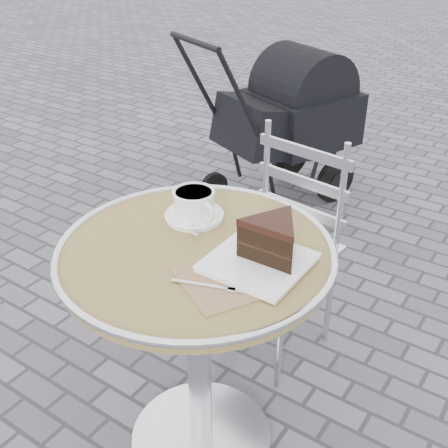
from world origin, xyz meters
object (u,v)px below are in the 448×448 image
Objects in this scene: cake_plate_set at (268,245)px; cafe_table at (197,300)px; cappuccino_set at (194,206)px; bistro_chair at (289,221)px; baby_stroller at (286,126)px.

cafe_table is at bearing -166.11° from cake_plate_set.
cappuccino_set is 0.54m from bistro_chair.
cappuccino_set is 0.17× the size of baby_stroller.
cafe_table is 1.95× the size of cake_plate_set.
cappuccino_set reaches higher than cafe_table.
baby_stroller is at bearing 125.68° from cappuccino_set.
bistro_chair reaches higher than cafe_table.
cafe_table is at bearing -47.99° from baby_stroller.
baby_stroller reaches higher than bistro_chair.
cafe_table is 0.29m from cake_plate_set.
bistro_chair is at bearing -39.50° from baby_stroller.
baby_stroller is (-0.79, 1.56, -0.36)m from cake_plate_set.
cafe_table is 0.60m from bistro_chair.
cappuccino_set is at bearing 164.41° from cake_plate_set.
cafe_table is 0.73× the size of baby_stroller.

